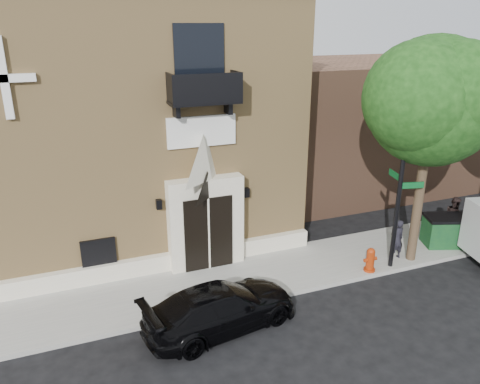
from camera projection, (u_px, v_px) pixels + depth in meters
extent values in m
plane|color=black|center=(264.00, 302.00, 14.57)|extent=(120.00, 120.00, 0.00)
cube|color=gray|center=(273.00, 272.00, 16.20)|extent=(42.00, 3.00, 0.15)
cube|color=tan|center=(119.00, 119.00, 19.00)|extent=(12.00, 10.00, 9.00)
cube|color=silver|center=(150.00, 265.00, 15.91)|extent=(12.00, 0.30, 0.60)
cube|color=silver|center=(206.00, 223.00, 16.03)|extent=(2.60, 0.55, 3.20)
pyramid|color=silver|center=(204.00, 157.00, 15.23)|extent=(2.60, 0.55, 1.50)
cube|color=black|center=(209.00, 234.00, 15.88)|extent=(1.70, 0.06, 2.60)
cube|color=silver|center=(209.00, 234.00, 15.85)|extent=(0.06, 0.04, 2.60)
cube|color=white|center=(202.00, 131.00, 15.12)|extent=(2.30, 0.10, 1.00)
cube|color=black|center=(204.00, 102.00, 14.43)|extent=(2.20, 0.90, 0.10)
cube|color=black|center=(208.00, 89.00, 13.90)|extent=(2.20, 0.06, 0.90)
cube|color=black|center=(170.00, 89.00, 13.92)|extent=(0.06, 0.90, 0.90)
cube|color=black|center=(236.00, 86.00, 14.64)|extent=(0.06, 0.90, 0.90)
cube|color=black|center=(199.00, 61.00, 14.39)|extent=(1.60, 0.08, 2.20)
cube|color=white|center=(4.00, 78.00, 12.57)|extent=(0.22, 0.14, 2.20)
cube|color=white|center=(4.00, 78.00, 12.57)|extent=(1.60, 0.14, 0.22)
cube|color=black|center=(99.00, 253.00, 15.19)|extent=(1.10, 0.10, 1.00)
cube|color=red|center=(99.00, 253.00, 15.21)|extent=(0.85, 0.06, 0.75)
cube|color=black|center=(159.00, 204.00, 15.33)|extent=(0.18, 0.18, 0.32)
cube|color=black|center=(246.00, 192.00, 16.38)|extent=(0.18, 0.18, 0.32)
cube|color=brown|center=(399.00, 120.00, 25.44)|extent=(18.00, 8.00, 6.40)
cylinder|color=#38281C|center=(418.00, 205.00, 16.23)|extent=(0.32, 0.32, 4.20)
sphere|color=#12360E|center=(432.00, 102.00, 15.01)|extent=(4.20, 4.20, 4.20)
sphere|color=#12360E|center=(443.00, 108.00, 15.65)|extent=(3.36, 3.36, 3.36)
sphere|color=#12360E|center=(420.00, 97.00, 14.53)|extent=(3.57, 3.57, 3.57)
sphere|color=#12360E|center=(456.00, 92.00, 14.33)|extent=(3.15, 3.15, 3.15)
imported|color=black|center=(221.00, 307.00, 13.19)|extent=(4.77, 2.62, 1.31)
cylinder|color=black|center=(400.00, 189.00, 15.48)|extent=(0.15, 0.15, 5.76)
cube|color=#0A4E21|center=(412.00, 185.00, 15.51)|extent=(0.81, 0.22, 0.21)
cube|color=#0A4E21|center=(395.00, 175.00, 15.77)|extent=(0.22, 0.81, 0.21)
cylinder|color=#922809|center=(369.00, 269.00, 16.12)|extent=(0.39, 0.39, 0.09)
cylinder|color=#922809|center=(370.00, 261.00, 16.00)|extent=(0.28, 0.28, 0.60)
sphere|color=#922809|center=(371.00, 252.00, 15.89)|extent=(0.28, 0.28, 0.28)
cylinder|color=#922809|center=(370.00, 259.00, 15.98)|extent=(0.49, 0.13, 0.13)
cube|color=#103A1F|center=(448.00, 232.00, 17.86)|extent=(1.96, 1.50, 1.06)
cube|color=black|center=(450.00, 218.00, 17.66)|extent=(2.03, 1.56, 0.12)
imported|color=#435A2C|center=(204.00, 255.00, 16.39)|extent=(0.83, 0.76, 0.77)
imported|color=black|center=(397.00, 239.00, 16.76)|extent=(0.55, 0.37, 1.49)
imported|color=black|center=(454.00, 216.00, 18.56)|extent=(0.85, 0.96, 1.62)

